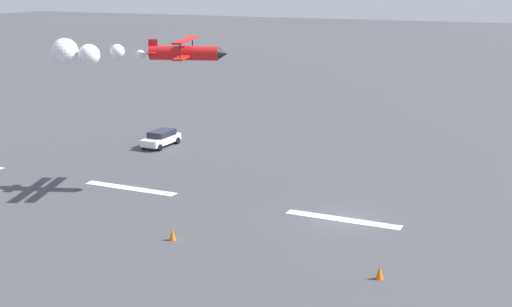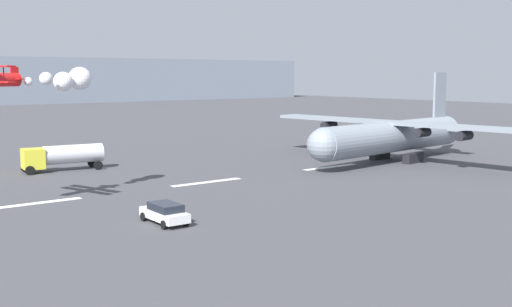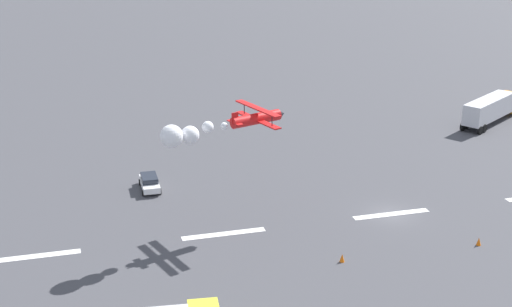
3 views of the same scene
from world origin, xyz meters
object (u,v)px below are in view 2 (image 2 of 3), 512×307
Objects in this scene: cargo_transport_plane at (387,136)px; stunt_biplane_red at (43,79)px; fuel_tanker_truck at (62,156)px; followme_car_yellow at (165,212)px.

stunt_biplane_red reaches higher than cargo_transport_plane.
fuel_tanker_truck is (-34.28, 17.62, -1.58)m from cargo_transport_plane.
followme_car_yellow is (-3.01, -29.05, -0.93)m from fuel_tanker_truck.
stunt_biplane_red is 2.79× the size of followme_car_yellow.
cargo_transport_plane is at bearing 17.04° from followme_car_yellow.
fuel_tanker_truck is (7.28, 16.64, -8.64)m from stunt_biplane_red.
cargo_transport_plane reaches higher than fuel_tanker_truck.
followme_car_yellow is at bearing -95.93° from fuel_tanker_truck.
stunt_biplane_red reaches higher than followme_car_yellow.
stunt_biplane_red reaches higher than fuel_tanker_truck.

